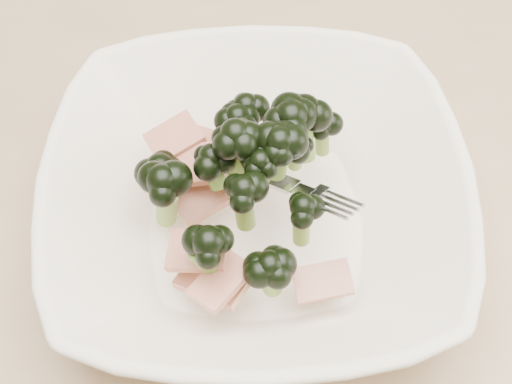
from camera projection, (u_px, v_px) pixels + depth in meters
dining_table at (351, 299)px, 0.63m from camera, size 1.20×0.80×0.75m
broccoli_dish at (255, 199)px, 0.52m from camera, size 0.36×0.36×0.12m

